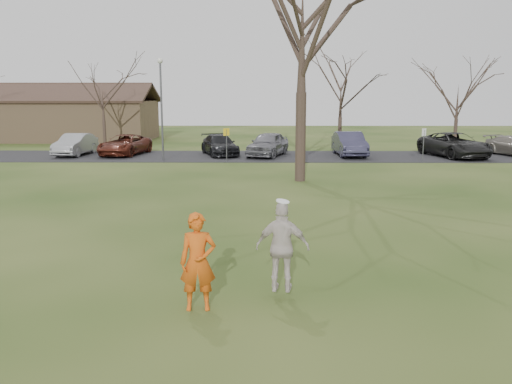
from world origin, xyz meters
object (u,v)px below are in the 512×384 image
catching_play (283,247)px  big_tree (302,30)px  car_3 (220,145)px  building (41,118)px  car_2 (125,145)px  player_defender (198,262)px  car_4 (268,144)px  car_1 (75,144)px  lamp_post (161,97)px  car_6 (454,145)px  car_5 (349,144)px

catching_play → big_tree: bearing=84.5°
car_3 → catching_play: size_ratio=2.48×
building → car_2: bearing=-48.9°
player_defender → car_2: 27.20m
car_4 → car_2: bearing=-164.9°
car_1 → catching_play: catching_play is taller
car_4 → big_tree: bearing=-63.4°
car_1 → car_4: (13.04, -0.33, 0.07)m
player_defender → lamp_post: 23.61m
car_3 → player_defender: bearing=-103.9°
lamp_post → player_defender: bearing=-77.8°
car_4 → building: building is taller
car_1 → lamp_post: bearing=-19.2°
car_6 → big_tree: (-10.86, -9.67, 6.17)m
car_6 → catching_play: catching_play is taller
car_5 → big_tree: bearing=-113.5°
catching_play → big_tree: (1.43, 14.90, 5.89)m
player_defender → car_1: bearing=108.6°
player_defender → car_5: (7.10, 25.61, -0.12)m
catching_play → lamp_post: 23.52m
car_2 → car_5: size_ratio=1.02×
car_2 → lamp_post: lamp_post is taller
car_1 → big_tree: size_ratio=0.31×
car_1 → car_2: car_1 is taller
car_5 → car_1: bearing=177.7°
catching_play → big_tree: 16.09m
catching_play → building: bearing=118.5°
car_3 → car_5: car_5 is taller
car_4 → catching_play: (0.01, -24.91, 0.27)m
car_4 → big_tree: 11.84m
big_tree → building: bearing=133.7°
car_5 → lamp_post: size_ratio=0.77×
lamp_post → big_tree: (8.00, -7.50, 3.03)m
building → lamp_post: lamp_post is taller
car_4 → car_5: 5.48m
car_1 → catching_play: size_ratio=2.34×
car_2 → car_5: 15.22m
lamp_post → car_2: bearing=136.0°
building → big_tree: big_tree is taller
car_5 → catching_play: bearing=-104.3°
car_5 → car_6: size_ratio=0.85×
car_3 → car_5: size_ratio=0.97×
car_5 → catching_play: (-5.47, -25.13, 0.27)m
lamp_post → big_tree: big_tree is taller
car_2 → catching_play: bearing=-59.1°
car_2 → car_3: size_ratio=1.06×
car_5 → building: building is taller
car_1 → building: bearing=125.2°
car_3 → car_6: 15.60m
car_1 → big_tree: big_tree is taller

